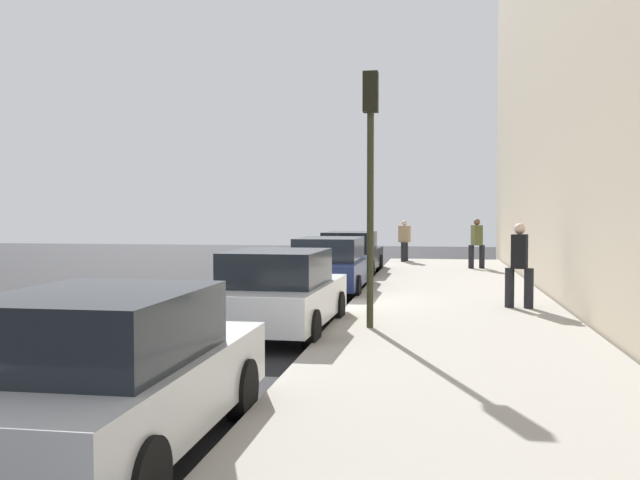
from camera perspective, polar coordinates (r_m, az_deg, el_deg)
The scene contains 12 objects.
ground_plane at distance 17.05m, azimuth -0.52°, elevation -5.09°, with size 56.00×56.00×0.00m, color black.
sidewalk at distance 16.80m, azimuth 10.69°, elevation -4.98°, with size 28.00×4.60×0.15m, color #A39E93.
lane_stripe_centre at distance 17.87m, azimuth -10.72°, elevation -4.78°, with size 28.00×0.14×0.01m, color gold.
parked_car_silver at distance 6.58m, azimuth -16.86°, elevation -10.43°, with size 4.16×1.90×1.51m.
parked_car_white at distance 12.58m, azimuth -3.36°, elevation -4.26°, with size 4.17×1.98×1.51m.
parked_car_navy at distance 18.71m, azimuth 0.85°, elevation -2.10°, with size 4.50×1.92×1.51m.
parked_car_black at distance 24.05m, azimuth 2.50°, elevation -1.11°, with size 4.79×1.97×1.51m.
pedestrian_tan_coat at distance 29.00m, azimuth 6.89°, elevation 0.04°, with size 0.55×0.51×1.69m.
pedestrian_black_coat at distance 15.48m, azimuth 15.91°, elevation -1.80°, with size 0.54×0.58×1.80m.
pedestrian_olive_coat at distance 25.89m, azimuth 12.63°, elevation -0.15°, with size 0.54×0.58×1.80m.
traffic_light_pole at distance 12.40m, azimuth 4.13°, elevation 6.83°, with size 0.35×0.26×4.49m.
rolling_suitcase at distance 29.52m, azimuth 6.96°, elevation -1.06°, with size 0.34×0.22×0.99m.
Camera 1 is at (-16.66, -2.88, 2.20)m, focal length 39.35 mm.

